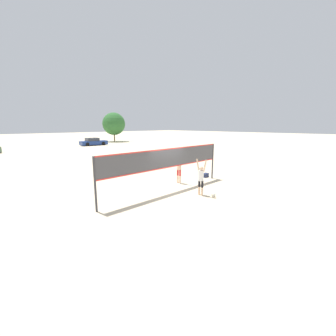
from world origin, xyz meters
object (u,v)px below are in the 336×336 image
object	(u,v)px
volleyball_net	(168,160)
parked_car_near	(93,142)
player_spiker	(201,177)
volleyball	(213,195)
gear_bag	(205,175)
player_blocker	(179,166)
tree_left_cluster	(114,124)

from	to	relation	value
volleyball_net	parked_car_near	xyz separation A→B (m)	(10.62, 30.12, -1.18)
player_spiker	volleyball	xyz separation A→B (m)	(0.21, -0.69, -0.91)
volleyball_net	gear_bag	size ratio (longest dim) A/B	19.40
volleyball	parked_car_near	distance (m)	33.96
player_blocker	gear_bag	bearing A→B (deg)	84.90
player_spiker	volleyball	size ratio (longest dim) A/B	8.88
volleyball_net	tree_left_cluster	xyz separation A→B (m)	(18.49, 35.68, 2.11)
volleyball_net	gear_bag	xyz separation A→B (m)	(4.37, 0.55, -1.65)
player_blocker	parked_car_near	bearing A→B (deg)	163.23
player_blocker	gear_bag	distance (m)	2.80
player_spiker	tree_left_cluster	bearing A→B (deg)	-25.36
tree_left_cluster	player_blocker	bearing A→B (deg)	-115.59
volleyball	parked_car_near	world-z (taller)	parked_car_near
player_blocker	parked_car_near	xyz separation A→B (m)	(8.84, 29.34, -0.55)
parked_car_near	volleyball	bearing A→B (deg)	-100.59
volleyball_net	player_blocker	bearing A→B (deg)	23.75
volleyball	gear_bag	bearing A→B (deg)	41.24
volleyball_net	player_blocker	world-z (taller)	volleyball_net
player_blocker	parked_car_near	distance (m)	30.64
player_spiker	tree_left_cluster	size ratio (longest dim) A/B	0.31
gear_bag	tree_left_cluster	distance (m)	38.05
player_blocker	player_spiker	bearing A→B (deg)	-22.11
volleyball_net	player_blocker	xyz separation A→B (m)	(1.78, 0.78, -0.63)
volleyball_net	volleyball	distance (m)	3.12
player_spiker	parked_car_near	bearing A→B (deg)	-17.21
tree_left_cluster	volleyball_net	bearing A→B (deg)	-117.39
player_spiker	volleyball	world-z (taller)	player_spiker
player_blocker	volleyball	world-z (taller)	player_blocker
volleyball_net	volleyball	size ratio (longest dim) A/B	40.39
player_spiker	volleyball_net	bearing A→B (deg)	23.09
gear_bag	player_spiker	bearing A→B (deg)	-147.58
volleyball_net	parked_car_near	bearing A→B (deg)	70.58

